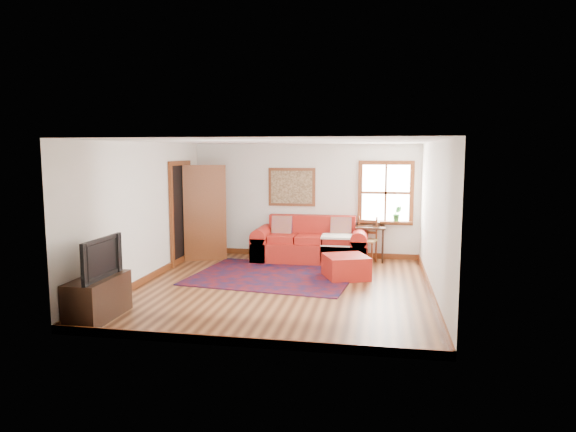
% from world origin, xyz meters
% --- Properties ---
extents(ground, '(5.50, 5.50, 0.00)m').
position_xyz_m(ground, '(0.00, 0.00, 0.00)').
color(ground, '#492513').
rests_on(ground, ground).
extents(room_envelope, '(5.04, 5.54, 2.52)m').
position_xyz_m(room_envelope, '(0.00, 0.02, 1.65)').
color(room_envelope, silver).
rests_on(room_envelope, ground).
extents(window, '(1.18, 0.20, 1.38)m').
position_xyz_m(window, '(1.78, 2.70, 1.31)').
color(window, white).
rests_on(window, ground).
extents(doorway, '(0.89, 1.08, 2.14)m').
position_xyz_m(doorway, '(-2.21, 1.78, 1.07)').
color(doorway, black).
rests_on(doorway, ground).
extents(framed_artwork, '(1.05, 0.07, 0.85)m').
position_xyz_m(framed_artwork, '(-0.30, 2.71, 1.55)').
color(framed_artwork, brown).
rests_on(framed_artwork, ground).
extents(persian_rug, '(3.18, 2.67, 0.02)m').
position_xyz_m(persian_rug, '(-0.32, 0.79, 0.01)').
color(persian_rug, '#550C0F').
rests_on(persian_rug, ground).
extents(red_leather_sofa, '(2.42, 1.00, 0.95)m').
position_xyz_m(red_leather_sofa, '(0.19, 2.28, 0.31)').
color(red_leather_sofa, '#AC1F16').
rests_on(red_leather_sofa, ground).
extents(red_ottoman, '(0.97, 0.97, 0.43)m').
position_xyz_m(red_ottoman, '(1.04, 0.88, 0.21)').
color(red_ottoman, '#AC1F16').
rests_on(red_ottoman, ground).
extents(side_table, '(0.63, 0.47, 0.75)m').
position_xyz_m(side_table, '(1.45, 2.46, 0.63)').
color(side_table, black).
rests_on(side_table, ground).
extents(ladder_back_chair, '(0.53, 0.52, 0.96)m').
position_xyz_m(ladder_back_chair, '(1.36, 2.31, 0.52)').
color(ladder_back_chair, tan).
rests_on(ladder_back_chair, ground).
extents(media_cabinet, '(0.48, 1.07, 0.59)m').
position_xyz_m(media_cabinet, '(-2.24, -2.06, 0.29)').
color(media_cabinet, black).
rests_on(media_cabinet, ground).
extents(television, '(0.13, 0.99, 0.57)m').
position_xyz_m(television, '(-2.22, -2.10, 0.87)').
color(television, black).
rests_on(television, media_cabinet).
extents(candle_hurricane, '(0.12, 0.12, 0.18)m').
position_xyz_m(candle_hurricane, '(-2.19, -1.60, 0.67)').
color(candle_hurricane, silver).
rests_on(candle_hurricane, media_cabinet).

